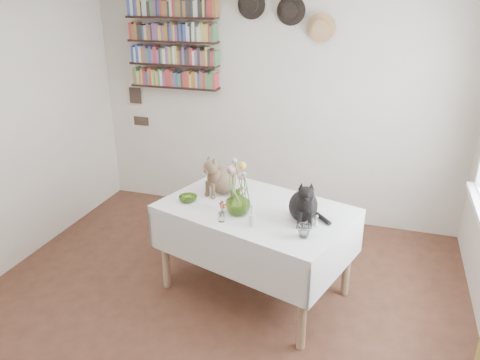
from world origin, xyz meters
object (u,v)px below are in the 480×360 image
(black_cat, at_px, (304,198))
(dining_table, at_px, (255,229))
(bookshelf_unit, at_px, (173,45))
(tabby_cat, at_px, (223,173))
(flower_vase, at_px, (238,202))

(black_cat, bearing_deg, dining_table, 151.24)
(dining_table, relative_size, bookshelf_unit, 1.68)
(dining_table, distance_m, black_cat, 0.55)
(dining_table, xyz_separation_m, black_cat, (0.39, -0.09, 0.37))
(dining_table, height_order, bookshelf_unit, bookshelf_unit)
(tabby_cat, bearing_deg, black_cat, 9.10)
(dining_table, relative_size, black_cat, 4.74)
(dining_table, height_order, flower_vase, flower_vase)
(dining_table, height_order, black_cat, black_cat)
(dining_table, xyz_separation_m, tabby_cat, (-0.35, 0.20, 0.37))
(tabby_cat, bearing_deg, flower_vase, -24.20)
(black_cat, xyz_separation_m, flower_vase, (-0.50, -0.05, -0.08))
(black_cat, distance_m, flower_vase, 0.51)
(tabby_cat, relative_size, bookshelf_unit, 0.36)
(tabby_cat, height_order, black_cat, tabby_cat)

